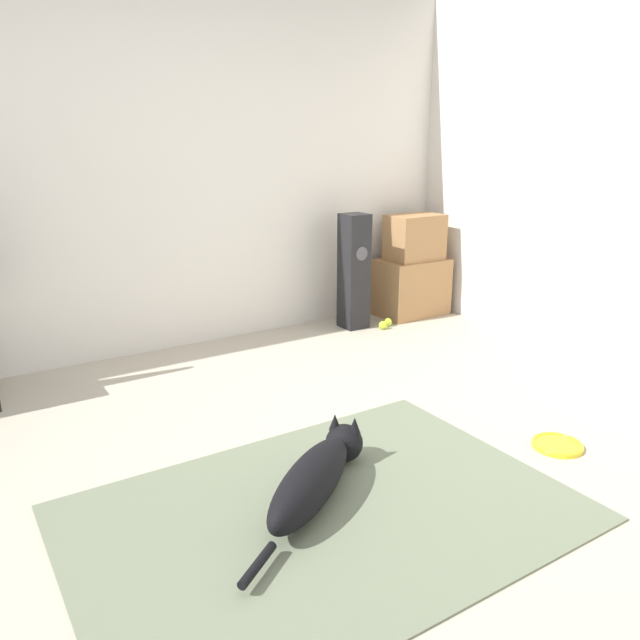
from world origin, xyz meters
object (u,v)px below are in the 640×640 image
(floor_speaker, at_px, (354,272))
(tennis_ball_near_speaker, at_px, (388,322))
(dog, at_px, (317,475))
(tennis_ball_loose_on_carpet, at_px, (362,319))
(frisbee, at_px, (557,445))
(cardboard_box_lower, at_px, (411,287))
(cardboard_box_upper, at_px, (415,237))
(tennis_ball_by_boxes, at_px, (383,325))

(floor_speaker, bearing_deg, tennis_ball_near_speaker, -30.61)
(dog, distance_m, floor_speaker, 2.49)
(dog, height_order, tennis_ball_loose_on_carpet, dog)
(frisbee, xyz_separation_m, floor_speaker, (0.32, 2.16, 0.43))
(tennis_ball_loose_on_carpet, bearing_deg, frisbee, -101.20)
(cardboard_box_lower, bearing_deg, dog, -138.14)
(cardboard_box_upper, relative_size, tennis_ball_by_boxes, 6.78)
(tennis_ball_by_boxes, bearing_deg, cardboard_box_lower, 25.06)
(tennis_ball_by_boxes, xyz_separation_m, tennis_ball_near_speaker, (0.08, 0.04, 0.00))
(tennis_ball_loose_on_carpet, bearing_deg, tennis_ball_near_speaker, -54.83)
(tennis_ball_by_boxes, relative_size, tennis_ball_loose_on_carpet, 1.00)
(floor_speaker, relative_size, tennis_ball_near_speaker, 13.50)
(tennis_ball_near_speaker, xyz_separation_m, tennis_ball_loose_on_carpet, (-0.12, 0.17, 0.00))
(cardboard_box_upper, height_order, tennis_ball_near_speaker, cardboard_box_upper)
(cardboard_box_upper, relative_size, tennis_ball_near_speaker, 6.78)
(floor_speaker, bearing_deg, cardboard_box_upper, 1.50)
(dog, bearing_deg, floor_speaker, 50.93)
(cardboard_box_lower, height_order, floor_speaker, floor_speaker)
(floor_speaker, bearing_deg, frisbee, -98.42)
(frisbee, xyz_separation_m, tennis_ball_loose_on_carpet, (0.43, 2.20, 0.02))
(tennis_ball_near_speaker, bearing_deg, tennis_ball_by_boxes, -152.47)
(tennis_ball_by_boxes, bearing_deg, tennis_ball_loose_on_carpet, 100.76)
(dog, xyz_separation_m, tennis_ball_near_speaker, (1.79, 1.77, -0.08))
(dog, relative_size, tennis_ball_loose_on_carpet, 13.49)
(cardboard_box_upper, relative_size, floor_speaker, 0.50)
(tennis_ball_near_speaker, bearing_deg, cardboard_box_upper, 22.42)
(frisbee, bearing_deg, tennis_ball_by_boxes, 76.47)
(cardboard_box_lower, bearing_deg, cardboard_box_upper, -90.96)
(frisbee, xyz_separation_m, tennis_ball_near_speaker, (0.56, 2.02, 0.02))
(tennis_ball_by_boxes, distance_m, tennis_ball_near_speaker, 0.09)
(frisbee, height_order, floor_speaker, floor_speaker)
(dog, relative_size, cardboard_box_upper, 1.99)
(cardboard_box_lower, bearing_deg, floor_speaker, -176.96)
(cardboard_box_upper, distance_m, tennis_ball_by_boxes, 0.80)
(cardboard_box_upper, distance_m, floor_speaker, 0.65)
(frisbee, distance_m, floor_speaker, 2.23)
(frisbee, relative_size, tennis_ball_near_speaker, 3.65)
(cardboard_box_lower, xyz_separation_m, floor_speaker, (-0.62, -0.03, 0.21))
(dog, xyz_separation_m, cardboard_box_upper, (2.17, 1.93, 0.54))
(cardboard_box_lower, relative_size, tennis_ball_loose_on_carpet, 8.70)
(cardboard_box_lower, xyz_separation_m, tennis_ball_loose_on_carpet, (-0.50, 0.00, -0.20))
(frisbee, bearing_deg, cardboard_box_upper, 66.70)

